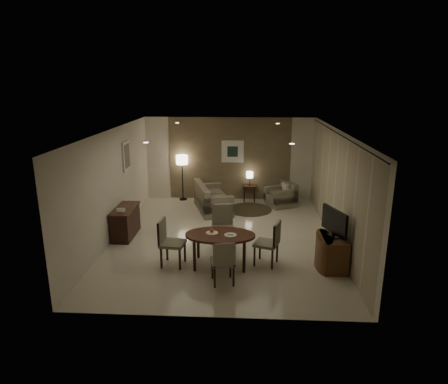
# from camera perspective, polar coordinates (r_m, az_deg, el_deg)

# --- Properties ---
(room_shell) EXTENTS (5.50, 7.00, 2.70)m
(room_shell) POSITION_cam_1_polar(r_m,az_deg,el_deg) (10.10, 0.06, 1.40)
(room_shell) COLOR beige
(room_shell) RESTS_ON ground
(taupe_accent) EXTENTS (3.96, 0.03, 2.70)m
(taupe_accent) POSITION_cam_1_polar(r_m,az_deg,el_deg) (13.11, 0.80, 4.75)
(taupe_accent) COLOR #766A49
(taupe_accent) RESTS_ON wall_back
(curtain_wall) EXTENTS (0.08, 6.70, 2.58)m
(curtain_wall) POSITION_cam_1_polar(r_m,az_deg,el_deg) (9.94, 15.55, 0.40)
(curtain_wall) COLOR beige
(curtain_wall) RESTS_ON wall_right
(curtain_rod) EXTENTS (0.03, 6.80, 0.03)m
(curtain_rod) POSITION_cam_1_polar(r_m,az_deg,el_deg) (9.69, 16.12, 7.94)
(curtain_rod) COLOR black
(curtain_rod) RESTS_ON wall_right
(art_back_frame) EXTENTS (0.72, 0.03, 0.72)m
(art_back_frame) POSITION_cam_1_polar(r_m,az_deg,el_deg) (13.03, 1.24, 5.80)
(art_back_frame) COLOR silver
(art_back_frame) RESTS_ON wall_back
(art_back_canvas) EXTENTS (0.34, 0.01, 0.34)m
(art_back_canvas) POSITION_cam_1_polar(r_m,az_deg,el_deg) (13.02, 1.24, 5.79)
(art_back_canvas) COLOR black
(art_back_canvas) RESTS_ON wall_back
(art_left_frame) EXTENTS (0.03, 0.60, 0.80)m
(art_left_frame) POSITION_cam_1_polar(r_m,az_deg,el_deg) (11.24, -13.75, 5.03)
(art_left_frame) COLOR silver
(art_left_frame) RESTS_ON wall_left
(art_left_canvas) EXTENTS (0.01, 0.46, 0.64)m
(art_left_canvas) POSITION_cam_1_polar(r_m,az_deg,el_deg) (11.23, -13.67, 5.04)
(art_left_canvas) COLOR gray
(art_left_canvas) RESTS_ON wall_left
(downlight_nl) EXTENTS (0.10, 0.10, 0.01)m
(downlight_nl) POSITION_cam_1_polar(r_m,az_deg,el_deg) (7.90, -11.09, 6.94)
(downlight_nl) COLOR white
(downlight_nl) RESTS_ON ceiling
(downlight_nr) EXTENTS (0.10, 0.10, 0.01)m
(downlight_nr) POSITION_cam_1_polar(r_m,az_deg,el_deg) (7.71, 9.68, 6.80)
(downlight_nr) COLOR white
(downlight_nr) RESTS_ON ceiling
(downlight_fl) EXTENTS (0.10, 0.10, 0.01)m
(downlight_fl) POSITION_cam_1_polar(r_m,az_deg,el_deg) (11.40, -6.70, 9.77)
(downlight_fl) COLOR white
(downlight_fl) RESTS_ON ceiling
(downlight_fr) EXTENTS (0.10, 0.10, 0.01)m
(downlight_fr) POSITION_cam_1_polar(r_m,az_deg,el_deg) (11.26, 7.69, 9.66)
(downlight_fr) COLOR white
(downlight_fr) RESTS_ON ceiling
(console_desk) EXTENTS (0.48, 1.20, 0.75)m
(console_desk) POSITION_cam_1_polar(r_m,az_deg,el_deg) (10.44, -13.87, -4.19)
(console_desk) COLOR #4B2418
(console_desk) RESTS_ON floor
(telephone) EXTENTS (0.20, 0.14, 0.09)m
(telephone) POSITION_cam_1_polar(r_m,az_deg,el_deg) (10.04, -14.52, -2.49)
(telephone) COLOR white
(telephone) RESTS_ON console_desk
(tv_cabinet) EXTENTS (0.48, 0.90, 0.70)m
(tv_cabinet) POSITION_cam_1_polar(r_m,az_deg,el_deg) (8.82, 15.30, -8.27)
(tv_cabinet) COLOR brown
(tv_cabinet) RESTS_ON floor
(flat_tv) EXTENTS (0.36, 0.85, 0.60)m
(flat_tv) POSITION_cam_1_polar(r_m,az_deg,el_deg) (8.57, 15.49, -4.17)
(flat_tv) COLOR black
(flat_tv) RESTS_ON tv_cabinet
(dining_table) EXTENTS (1.49, 0.93, 0.70)m
(dining_table) POSITION_cam_1_polar(r_m,az_deg,el_deg) (8.63, -0.54, -8.22)
(dining_table) COLOR #4B2418
(dining_table) RESTS_ON floor
(chair_near) EXTENTS (0.52, 0.52, 0.91)m
(chair_near) POSITION_cam_1_polar(r_m,az_deg,el_deg) (7.87, -0.17, -9.83)
(chair_near) COLOR gray
(chair_near) RESTS_ON floor
(chair_far) EXTENTS (0.59, 0.59, 1.06)m
(chair_far) POSITION_cam_1_polar(r_m,az_deg,el_deg) (9.26, -0.07, -5.30)
(chair_far) COLOR gray
(chair_far) RESTS_ON floor
(chair_left) EXTENTS (0.54, 0.54, 1.01)m
(chair_left) POSITION_cam_1_polar(r_m,az_deg,el_deg) (8.63, -7.32, -7.22)
(chair_left) COLOR gray
(chair_left) RESTS_ON floor
(chair_right) EXTENTS (0.60, 0.60, 0.98)m
(chair_right) POSITION_cam_1_polar(r_m,az_deg,el_deg) (8.65, 6.05, -7.24)
(chair_right) COLOR gray
(chair_right) RESTS_ON floor
(plate_a) EXTENTS (0.26, 0.26, 0.02)m
(plate_a) POSITION_cam_1_polar(r_m,az_deg,el_deg) (8.55, -1.74, -5.86)
(plate_a) COLOR white
(plate_a) RESTS_ON dining_table
(plate_b) EXTENTS (0.26, 0.26, 0.02)m
(plate_b) POSITION_cam_1_polar(r_m,az_deg,el_deg) (8.43, 0.93, -6.17)
(plate_b) COLOR white
(plate_b) RESTS_ON dining_table
(fruit_apple) EXTENTS (0.09, 0.09, 0.09)m
(fruit_apple) POSITION_cam_1_polar(r_m,az_deg,el_deg) (8.53, -1.74, -5.53)
(fruit_apple) COLOR #BC4915
(fruit_apple) RESTS_ON plate_a
(napkin) EXTENTS (0.12, 0.08, 0.03)m
(napkin) POSITION_cam_1_polar(r_m,az_deg,el_deg) (8.42, 0.93, -6.02)
(napkin) COLOR white
(napkin) RESTS_ON plate_b
(round_rug) EXTENTS (1.37, 1.37, 0.01)m
(round_rug) POSITION_cam_1_polar(r_m,az_deg,el_deg) (12.31, 3.64, -2.49)
(round_rug) COLOR #423925
(round_rug) RESTS_ON floor
(sofa) EXTENTS (1.93, 1.35, 0.82)m
(sofa) POSITION_cam_1_polar(r_m,az_deg,el_deg) (12.12, -1.59, -0.75)
(sofa) COLOR gray
(sofa) RESTS_ON floor
(armchair) EXTENTS (1.06, 1.08, 0.73)m
(armchair) POSITION_cam_1_polar(r_m,az_deg,el_deg) (12.69, 8.07, -0.35)
(armchair) COLOR gray
(armchair) RESTS_ON floor
(side_table) EXTENTS (0.42, 0.42, 0.53)m
(side_table) POSITION_cam_1_polar(r_m,az_deg,el_deg) (13.11, 3.64, -0.15)
(side_table) COLOR black
(side_table) RESTS_ON floor
(table_lamp) EXTENTS (0.22, 0.22, 0.50)m
(table_lamp) POSITION_cam_1_polar(r_m,az_deg,el_deg) (12.99, 3.68, 2.05)
(table_lamp) COLOR #FFEAC1
(table_lamp) RESTS_ON side_table
(floor_lamp) EXTENTS (0.38, 0.38, 1.49)m
(floor_lamp) POSITION_cam_1_polar(r_m,az_deg,el_deg) (13.17, -5.96, 2.03)
(floor_lamp) COLOR #FFE5B7
(floor_lamp) RESTS_ON floor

